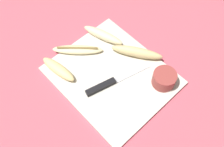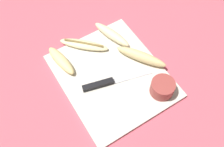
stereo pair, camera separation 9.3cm
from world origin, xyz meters
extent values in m
plane|color=#C65160|center=(0.00, 0.00, 0.00)|extent=(4.00, 4.00, 0.00)
cube|color=beige|center=(0.00, 0.00, 0.01)|extent=(0.41, 0.35, 0.01)
cube|color=black|center=(0.01, -0.07, 0.02)|extent=(0.05, 0.11, 0.02)
cube|color=#B7BABF|center=(0.04, 0.06, 0.01)|extent=(0.06, 0.15, 0.00)
ellipsoid|color=beige|center=(-0.15, 0.09, 0.03)|extent=(0.17, 0.09, 0.03)
ellipsoid|color=#DBC684|center=(0.00, 0.13, 0.03)|extent=(0.18, 0.14, 0.04)
ellipsoid|color=#EDD689|center=(-0.14, -0.13, 0.03)|extent=(0.15, 0.06, 0.03)
ellipsoid|color=beige|center=(-0.17, -0.02, 0.02)|extent=(0.16, 0.16, 0.02)
cube|color=olive|center=(-0.17, -0.02, 0.03)|extent=(0.11, 0.11, 0.00)
cylinder|color=#993D38|center=(0.15, 0.11, 0.04)|extent=(0.08, 0.08, 0.05)
camera|label=1|loc=(0.35, -0.33, 0.82)|focal=42.00mm
camera|label=2|loc=(0.41, -0.25, 0.82)|focal=42.00mm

